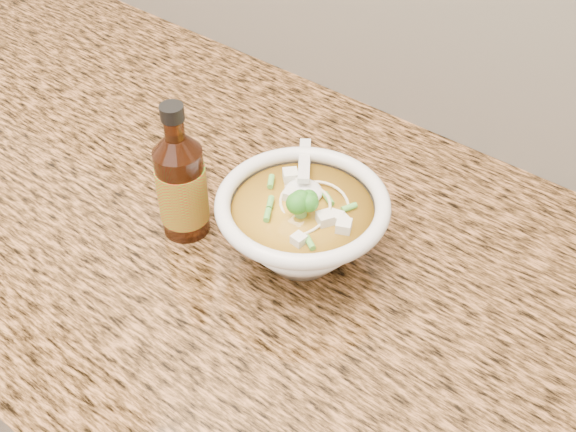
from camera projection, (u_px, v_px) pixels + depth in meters
The scene contains 4 objects.
cabinet at pixel (193, 386), 1.25m from camera, with size 4.00×0.65×0.86m, color black.
counter_slab at pixel (163, 190), 0.94m from camera, with size 4.00×0.68×0.04m, color #A0663A.
soup_bowl at pixel (302, 226), 0.80m from camera, with size 0.19×0.20×0.11m.
hot_sauce_bottle at pixel (182, 186), 0.82m from camera, with size 0.07×0.07×0.17m.
Camera 1 is at (0.57, 1.22, 1.50)m, focal length 45.00 mm.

